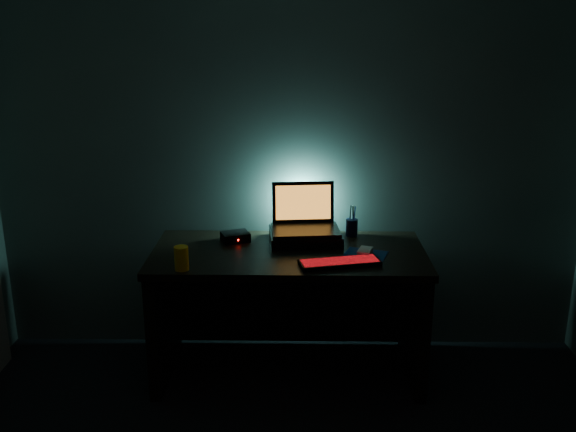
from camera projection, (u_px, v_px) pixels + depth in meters
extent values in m
cube|color=#404A46|center=(290.00, 148.00, 3.73)|extent=(3.50, 0.00, 2.50)
cube|color=black|center=(289.00, 254.00, 3.52)|extent=(1.50, 0.70, 0.04)
cube|color=black|center=(164.00, 316.00, 3.64)|extent=(0.06, 0.64, 0.71)
cube|color=black|center=(414.00, 317.00, 3.62)|extent=(0.06, 0.64, 0.71)
cube|color=black|center=(289.00, 293.00, 3.94)|extent=(1.38, 0.02, 0.65)
cube|color=black|center=(305.00, 237.00, 3.66)|extent=(0.43, 0.34, 0.06)
cube|color=black|center=(305.00, 230.00, 3.64)|extent=(0.40, 0.29, 0.02)
cube|color=black|center=(303.00, 202.00, 3.73)|extent=(0.36, 0.08, 0.24)
cube|color=orange|center=(303.00, 202.00, 3.72)|extent=(0.32, 0.06, 0.20)
cube|color=black|center=(340.00, 263.00, 3.31)|extent=(0.44, 0.22, 0.02)
cube|color=red|center=(340.00, 261.00, 3.31)|extent=(0.41, 0.20, 0.00)
cube|color=navy|center=(365.00, 255.00, 3.44)|extent=(0.27, 0.26, 0.00)
cube|color=#9D9DA2|center=(365.00, 252.00, 3.44)|extent=(0.10, 0.12, 0.03)
cylinder|color=black|center=(352.00, 227.00, 3.75)|extent=(0.08, 0.08, 0.10)
cylinder|color=#FFB50D|center=(181.00, 258.00, 3.23)|extent=(0.09, 0.09, 0.12)
cube|color=black|center=(235.00, 237.00, 3.67)|extent=(0.18, 0.17, 0.05)
sphere|color=#FF0C07|center=(238.00, 240.00, 3.61)|extent=(0.01, 0.01, 0.01)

